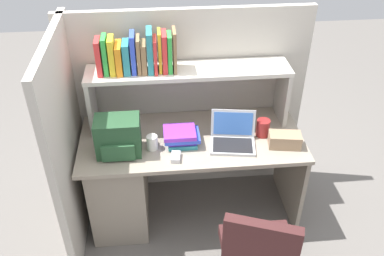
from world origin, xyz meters
TOP-DOWN VIEW (x-y plane):
  - ground_plane at (0.00, 0.00)m, footprint 8.00×8.00m
  - desk at (-0.39, 0.00)m, footprint 1.60×0.70m
  - cubicle_partition_rear at (0.00, 0.38)m, footprint 1.84×0.05m
  - cubicle_partition_left at (-0.85, -0.05)m, footprint 0.05×1.06m
  - overhead_hutch at (0.00, 0.20)m, footprint 1.44×0.28m
  - reference_books_on_shelf at (-0.34, 0.20)m, footprint 0.54×0.18m
  - laptop at (0.28, -0.09)m, footprint 0.35×0.30m
  - backpack at (-0.50, -0.12)m, footprint 0.30×0.22m
  - computer_mouse at (-0.13, -0.23)m, footprint 0.07×0.11m
  - paper_cup at (-0.28, -0.10)m, footprint 0.08×0.08m
  - tissue_box at (0.64, -0.16)m, footprint 0.24×0.15m
  - snack_canister at (0.52, -0.02)m, footprint 0.10×0.10m
  - desk_book_stack at (-0.08, -0.06)m, footprint 0.25×0.19m

SIDE VIEW (x-z plane):
  - ground_plane at x=0.00m, z-range 0.00..0.00m
  - desk at x=-0.39m, z-range 0.04..0.77m
  - computer_mouse at x=-0.13m, z-range 0.73..0.76m
  - cubicle_partition_rear at x=0.00m, z-range 0.00..1.55m
  - cubicle_partition_left at x=-0.85m, z-range 0.00..1.55m
  - tissue_box at x=0.64m, z-range 0.73..0.83m
  - laptop at x=0.28m, z-range 0.67..0.89m
  - paper_cup at x=-0.28m, z-range 0.73..0.83m
  - desk_book_stack at x=-0.08m, z-range 0.73..0.85m
  - snack_canister at x=0.52m, z-range 0.73..0.86m
  - backpack at x=-0.50m, z-range 0.73..0.99m
  - overhead_hutch at x=0.00m, z-range 0.86..1.31m
  - reference_books_on_shelf at x=-0.34m, z-range 1.16..1.45m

